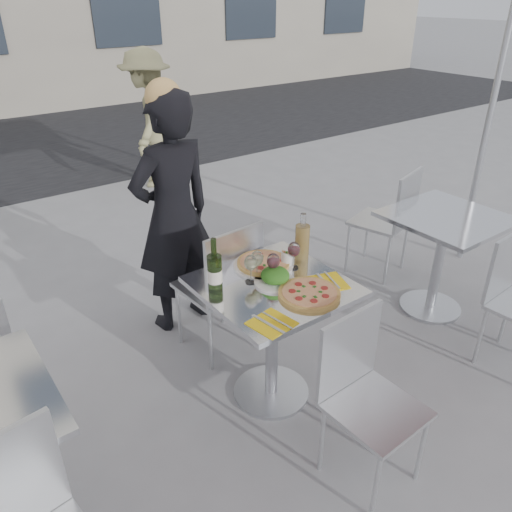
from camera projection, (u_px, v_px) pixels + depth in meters
ground at (271, 393)px, 2.94m from camera, size 80.00×80.00×0.00m
street_asphalt at (8, 147)px, 7.55m from camera, size 24.00×5.00×0.00m
main_table at (272, 317)px, 2.68m from camera, size 0.72×0.72×0.75m
side_table_right at (442, 243)px, 3.47m from camera, size 0.72×0.72×0.75m
chair_far at (224, 281)px, 3.02m from camera, size 0.44×0.45×0.91m
chair_near at (363, 386)px, 2.28m from camera, size 0.40×0.41×0.84m
side_chair_rfar at (392, 215)px, 3.93m from camera, size 0.51×0.52×0.90m
woman_diner at (173, 216)px, 3.22m from camera, size 0.62×0.44×1.61m
pedestrian_b at (149, 119)px, 5.75m from camera, size 1.03×1.16×1.56m
pizza_near at (309, 293)px, 2.48m from camera, size 0.31×0.31×0.02m
pizza_far at (263, 264)px, 2.74m from camera, size 0.33×0.33×0.03m
salad_plate at (275, 277)px, 2.58m from camera, size 0.22×0.22×0.09m
wine_bottle at (215, 271)px, 2.47m from camera, size 0.07×0.07×0.29m
carafe at (302, 243)px, 2.74m from camera, size 0.08×0.08×0.29m
sugar_shaker at (287, 257)px, 2.73m from camera, size 0.06×0.06×0.11m
wineglass_white_a at (251, 264)px, 2.55m from camera, size 0.07×0.07×0.16m
wineglass_white_b at (257, 259)px, 2.59m from camera, size 0.07×0.07×0.16m
wineglass_red_a at (273, 262)px, 2.57m from camera, size 0.07×0.07×0.16m
wineglass_red_b at (294, 250)px, 2.68m from camera, size 0.07×0.07×0.16m
napkin_left at (272, 323)px, 2.28m from camera, size 0.21×0.21×0.01m
napkin_right at (328, 282)px, 2.59m from camera, size 0.23×0.23×0.01m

